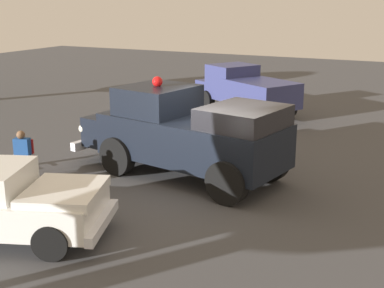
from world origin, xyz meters
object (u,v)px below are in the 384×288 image
object	(u,v)px
parked_pickup	(245,89)
lawn_chair_spare	(114,128)
vintage_fire_truck	(185,132)
spectator_seated	(21,154)
lawn_chair_near_truck	(24,156)

from	to	relation	value
parked_pickup	lawn_chair_spare	bearing A→B (deg)	73.54
vintage_fire_truck	spectator_seated	world-z (taller)	vintage_fire_truck
lawn_chair_spare	spectator_seated	xyz separation A→B (m)	(0.32, 3.74, 0.11)
parked_pickup	lawn_chair_near_truck	distance (m)	10.45
parked_pickup	spectator_seated	world-z (taller)	parked_pickup
vintage_fire_truck	lawn_chair_near_truck	distance (m)	4.29
parked_pickup	vintage_fire_truck	bearing A→B (deg)	99.88
vintage_fire_truck	parked_pickup	size ratio (longest dim) A/B	1.23
spectator_seated	lawn_chair_near_truck	bearing A→B (deg)	-70.09
spectator_seated	parked_pickup	bearing A→B (deg)	-102.39
lawn_chair_near_truck	lawn_chair_spare	bearing A→B (deg)	-95.84
parked_pickup	spectator_seated	distance (m)	10.56
lawn_chair_near_truck	lawn_chair_spare	xyz separation A→B (m)	(-0.37, -3.61, 0.00)
vintage_fire_truck	lawn_chair_spare	distance (m)	3.77
parked_pickup	spectator_seated	bearing A→B (deg)	77.61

